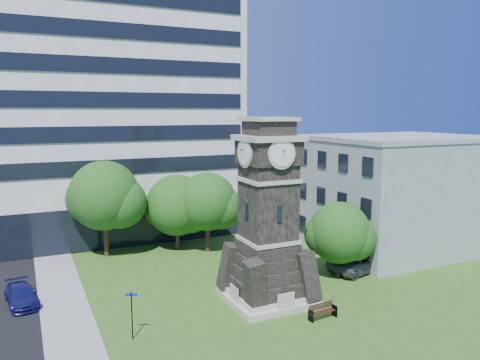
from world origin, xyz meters
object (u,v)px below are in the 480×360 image
car_street_north (21,295)px  park_bench (322,311)px  car_east_lot (360,261)px  clock_tower (268,223)px  street_sign (132,310)px

car_street_north → park_bench: 19.53m
car_street_north → car_east_lot: car_east_lot is taller
clock_tower → street_sign: clock_tower is taller
clock_tower → park_bench: clock_tower is taller
clock_tower → car_east_lot: clock_tower is taller
car_street_north → street_sign: size_ratio=1.54×
car_street_north → car_east_lot: size_ratio=0.75×
clock_tower → car_east_lot: 10.63m
clock_tower → park_bench: bearing=-67.5°
car_east_lot → clock_tower: bearing=91.6°
car_east_lot → street_sign: bearing=90.9°
car_east_lot → street_sign: street_sign is taller
clock_tower → car_street_north: 16.88m
clock_tower → car_east_lot: (9.43, 1.92, -4.49)m
clock_tower → park_bench: (1.66, -4.00, -4.77)m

